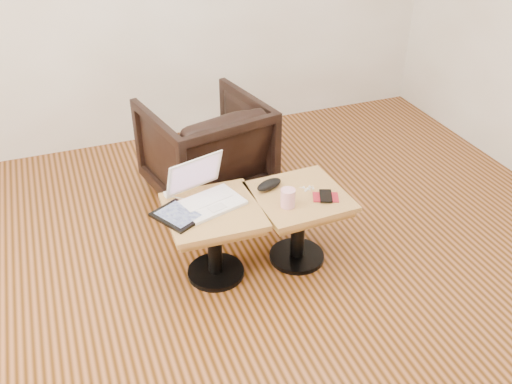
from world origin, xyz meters
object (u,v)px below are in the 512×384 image
object	(u,v)px
striped_cup	(288,198)
armchair	(206,148)
side_table_left	(214,226)
side_table_right	(299,211)
laptop	(205,194)

from	to	relation	value
striped_cup	armchair	size ratio (longest dim) A/B	0.14
armchair	side_table_left	bearing A→B (deg)	64.44
striped_cup	side_table_left	bearing A→B (deg)	163.35
side_table_right	armchair	xyz separation A→B (m)	(-0.28, 0.88, 0.00)
side_table_left	laptop	bearing A→B (deg)	100.86
side_table_right	armchair	bearing A→B (deg)	104.92
laptop	armchair	world-z (taller)	laptop
striped_cup	laptop	bearing A→B (deg)	153.03
side_table_right	striped_cup	bearing A→B (deg)	-145.33
side_table_left	striped_cup	distance (m)	0.42
armchair	laptop	bearing A→B (deg)	62.02
side_table_left	armchair	distance (m)	0.87
side_table_right	side_table_left	bearing A→B (deg)	173.71
laptop	side_table_right	bearing A→B (deg)	-30.15
striped_cup	armchair	distance (m)	0.99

